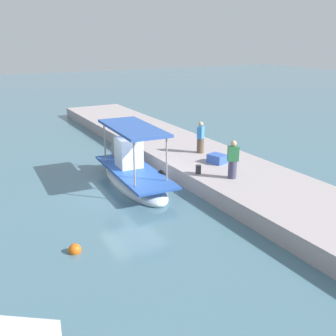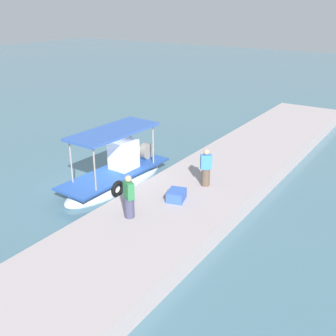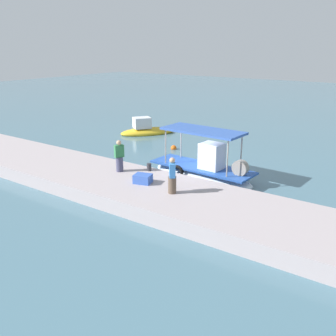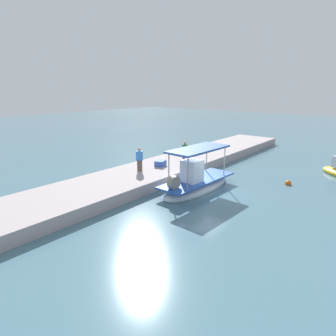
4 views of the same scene
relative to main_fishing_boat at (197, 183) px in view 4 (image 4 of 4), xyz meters
name	(u,v)px [view 4 (image 4 of 4)]	position (x,y,z in m)	size (l,w,h in m)	color
ground_plane	(205,189)	(-0.56, 0.32, -0.47)	(120.00, 120.00, 0.00)	slate
dock_quay	(155,172)	(-0.56, -3.97, -0.13)	(36.00, 4.45, 0.69)	#A89B9D
main_fishing_boat	(197,183)	(0.00, 0.00, 0.00)	(6.05, 2.13, 3.01)	silver
fisherman_near_bollard	(185,153)	(-3.07, -3.18, 0.95)	(0.49, 0.52, 1.62)	#41415D
fisherman_by_crate	(140,160)	(0.85, -4.13, 0.95)	(0.50, 0.51, 1.61)	brown
mooring_bollard	(186,165)	(-1.91, -2.24, 0.41)	(0.24, 0.24, 0.38)	#2D2D33
cargo_crate	(160,163)	(-1.01, -3.86, 0.42)	(0.79, 0.63, 0.41)	#365CB9
marker_buoy	(288,183)	(-4.75, 4.11, -0.39)	(0.40, 0.40, 0.40)	#DB5D15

